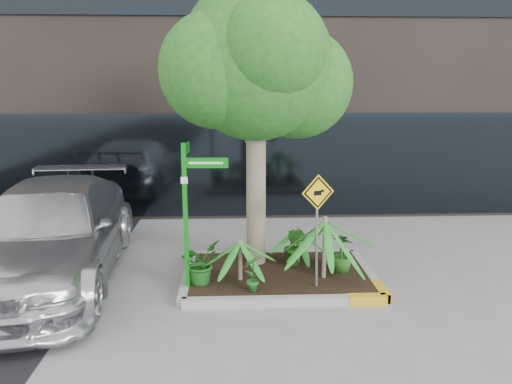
{
  "coord_description": "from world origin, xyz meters",
  "views": [
    {
      "loc": [
        -0.56,
        -8.01,
        3.36
      ],
      "look_at": [
        -0.21,
        0.2,
        1.61
      ],
      "focal_mm": 35.0,
      "sensor_mm": 36.0,
      "label": 1
    }
  ],
  "objects_px": {
    "tree": "(256,64)",
    "street_sign_post": "(189,202)",
    "parked_car": "(50,233)",
    "cattle_sign": "(317,212)"
  },
  "relations": [
    {
      "from": "tree",
      "to": "street_sign_post",
      "type": "height_order",
      "value": "tree"
    },
    {
      "from": "tree",
      "to": "parked_car",
      "type": "distance_m",
      "value": 4.64
    },
    {
      "from": "parked_car",
      "to": "cattle_sign",
      "type": "bearing_deg",
      "value": -15.72
    },
    {
      "from": "street_sign_post",
      "to": "tree",
      "type": "bearing_deg",
      "value": 46.12
    },
    {
      "from": "parked_car",
      "to": "tree",
      "type": "bearing_deg",
      "value": 0.26
    },
    {
      "from": "street_sign_post",
      "to": "cattle_sign",
      "type": "relative_size",
      "value": 1.35
    },
    {
      "from": "street_sign_post",
      "to": "cattle_sign",
      "type": "height_order",
      "value": "street_sign_post"
    },
    {
      "from": "cattle_sign",
      "to": "tree",
      "type": "bearing_deg",
      "value": 108.19
    },
    {
      "from": "tree",
      "to": "cattle_sign",
      "type": "xyz_separation_m",
      "value": [
        0.93,
        -1.2,
        -2.32
      ]
    },
    {
      "from": "tree",
      "to": "street_sign_post",
      "type": "relative_size",
      "value": 2.04
    }
  ]
}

